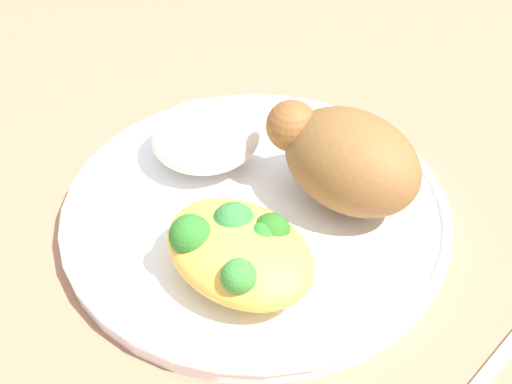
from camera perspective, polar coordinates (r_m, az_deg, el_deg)
ground_plane at (r=0.50m, az=0.00°, el=-2.23°), size 2.00×2.00×0.00m
plate at (r=0.50m, az=0.00°, el=-1.52°), size 0.29×0.29×0.02m
roasted_chicken at (r=0.48m, az=7.77°, el=2.91°), size 0.12×0.08×0.07m
rice_pile at (r=0.52m, az=-4.37°, el=4.86°), size 0.09×0.09×0.04m
mac_cheese_with_broccoli at (r=0.43m, az=-1.56°, el=-4.83°), size 0.11×0.08×0.05m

